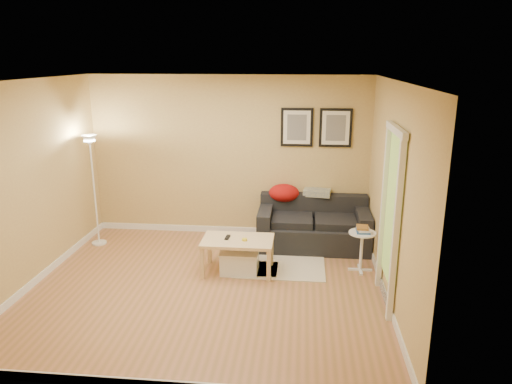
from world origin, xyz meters
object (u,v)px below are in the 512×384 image
at_px(book_stack, 363,229).
at_px(coffee_table, 238,256).
at_px(floor_lamp, 95,194).
at_px(storage_bin, 240,262).
at_px(side_table, 361,252).
at_px(sofa, 314,223).

bearing_deg(book_stack, coffee_table, 166.31).
height_order(coffee_table, floor_lamp, floor_lamp).
xyz_separation_m(storage_bin, side_table, (1.66, 0.22, 0.12)).
height_order(book_stack, floor_lamp, floor_lamp).
bearing_deg(storage_bin, sofa, 46.13).
bearing_deg(sofa, storage_bin, -133.87).
bearing_deg(sofa, book_stack, -51.50).
bearing_deg(floor_lamp, side_table, -8.41).
height_order(sofa, floor_lamp, floor_lamp).
bearing_deg(sofa, floor_lamp, -175.96).
distance_m(sofa, side_table, 1.05).
relative_size(sofa, storage_bin, 3.27).
distance_m(sofa, floor_lamp, 3.42).
bearing_deg(side_table, storage_bin, -172.27).
bearing_deg(floor_lamp, storage_bin, -19.13).
relative_size(storage_bin, floor_lamp, 0.30).
bearing_deg(side_table, coffee_table, -172.92).
relative_size(coffee_table, storage_bin, 1.85).
relative_size(book_stack, floor_lamp, 0.13).
height_order(storage_bin, side_table, side_table).
relative_size(side_table, book_stack, 2.41).
bearing_deg(floor_lamp, book_stack, -8.12).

